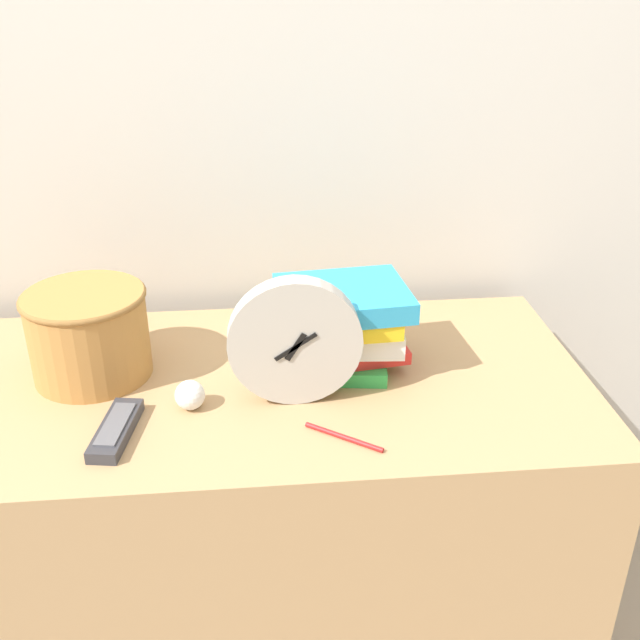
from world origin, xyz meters
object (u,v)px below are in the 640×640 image
at_px(book_stack, 342,324).
at_px(basket, 88,332).
at_px(tv_remote, 116,430).
at_px(crumpled_paper_ball, 190,395).
at_px(desk_clock, 295,342).
at_px(pen, 344,437).

relative_size(book_stack, basket, 1.12).
bearing_deg(tv_remote, crumpled_paper_ball, 30.89).
xyz_separation_m(desk_clock, tv_remote, (-0.29, -0.08, -0.10)).
xyz_separation_m(basket, tv_remote, (0.07, -0.20, -0.07)).
relative_size(desk_clock, book_stack, 0.92).
distance_m(desk_clock, tv_remote, 0.31).
bearing_deg(book_stack, tv_remote, -154.10).
distance_m(basket, crumpled_paper_ball, 0.23).
xyz_separation_m(desk_clock, pen, (0.07, -0.12, -0.11)).
bearing_deg(pen, tv_remote, 172.75).
bearing_deg(tv_remote, desk_clock, 14.91).
relative_size(tv_remote, crumpled_paper_ball, 3.17).
bearing_deg(crumpled_paper_ball, book_stack, 23.66).
distance_m(tv_remote, pen, 0.36).
xyz_separation_m(desk_clock, crumpled_paper_ball, (-0.18, -0.01, -0.09)).
bearing_deg(basket, book_stack, -1.53).
bearing_deg(pen, crumpled_paper_ball, 155.15).
xyz_separation_m(basket, crumpled_paper_ball, (0.18, -0.13, -0.06)).
xyz_separation_m(desk_clock, book_stack, (0.09, 0.11, -0.03)).
relative_size(basket, pen, 1.86).
relative_size(basket, tv_remote, 1.35).
distance_m(desk_clock, book_stack, 0.14).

